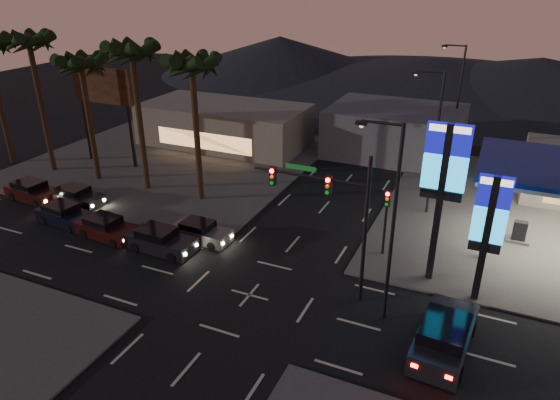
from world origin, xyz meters
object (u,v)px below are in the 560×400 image
at_px(car_lane_b_mid, 76,197).
at_px(suv_station, 444,336).
at_px(pylon_sign_tall, 444,173).
at_px(traffic_signal_mast, 332,204).
at_px(pylon_sign_short, 489,221).
at_px(car_lane_a_mid, 106,228).
at_px(car_lane_a_rear, 64,215).
at_px(car_lane_b_front, 201,232).
at_px(car_lane_b_rear, 32,191).
at_px(car_lane_a_front, 160,241).

relative_size(car_lane_b_mid, suv_station, 0.82).
xyz_separation_m(pylon_sign_tall, traffic_signal_mast, (-4.74, -3.51, -1.17)).
xyz_separation_m(pylon_sign_short, car_lane_a_mid, (-22.41, -2.53, -4.02)).
height_order(pylon_sign_tall, car_lane_a_mid, pylon_sign_tall).
distance_m(car_lane_a_mid, suv_station, 21.52).
bearing_deg(suv_station, car_lane_a_rear, 174.18).
distance_m(car_lane_a_rear, car_lane_b_mid, 2.97).
relative_size(car_lane_b_front, car_lane_b_rear, 0.88).
height_order(pylon_sign_tall, car_lane_b_front, pylon_sign_tall).
distance_m(traffic_signal_mast, car_lane_a_front, 11.84).
bearing_deg(pylon_sign_tall, traffic_signal_mast, -143.48).
distance_m(car_lane_a_front, car_lane_a_mid, 4.24).
xyz_separation_m(pylon_sign_tall, pylon_sign_short, (2.50, -1.00, -1.74)).
bearing_deg(suv_station, car_lane_a_mid, 174.09).
relative_size(pylon_sign_short, traffic_signal_mast, 0.88).
bearing_deg(car_lane_b_mid, car_lane_a_mid, -28.48).
xyz_separation_m(pylon_sign_short, car_lane_a_front, (-18.17, -2.51, -3.98)).
height_order(car_lane_b_rear, suv_station, suv_station).
bearing_deg(car_lane_b_mid, car_lane_a_front, -16.90).
height_order(traffic_signal_mast, car_lane_a_mid, traffic_signal_mast).
bearing_deg(car_lane_a_rear, pylon_sign_tall, 7.51).
bearing_deg(pylon_sign_short, car_lane_b_mid, 179.09).
distance_m(car_lane_a_rear, car_lane_b_front, 10.00).
distance_m(pylon_sign_tall, suv_station, 8.16).
distance_m(traffic_signal_mast, car_lane_b_mid, 21.35).
bearing_deg(pylon_sign_short, traffic_signal_mast, -160.87).
relative_size(pylon_sign_short, car_lane_b_front, 1.73).
bearing_deg(car_lane_b_front, car_lane_a_mid, -160.25).
bearing_deg(traffic_signal_mast, car_lane_a_mid, -179.94).
height_order(pylon_sign_tall, car_lane_a_front, pylon_sign_tall).
relative_size(traffic_signal_mast, suv_station, 1.51).
bearing_deg(car_lane_a_mid, car_lane_b_mid, 151.52).
height_order(car_lane_b_mid, suv_station, suv_station).
bearing_deg(car_lane_a_rear, car_lane_b_mid, 119.21).
distance_m(car_lane_b_front, car_lane_b_rear, 15.00).
distance_m(car_lane_b_front, car_lane_b_mid, 11.33).
relative_size(pylon_sign_short, car_lane_a_rear, 1.61).
bearing_deg(car_lane_b_mid, pylon_sign_tall, 1.26).
relative_size(traffic_signal_mast, car_lane_a_mid, 1.84).
bearing_deg(traffic_signal_mast, car_lane_b_mid, 171.85).
bearing_deg(car_lane_a_mid, car_lane_a_front, 0.27).
bearing_deg(pylon_sign_short, suv_station, -101.98).
height_order(pylon_sign_short, car_lane_a_rear, pylon_sign_short).
relative_size(car_lane_a_front, car_lane_a_mid, 1.04).
height_order(car_lane_a_mid, suv_station, suv_station).
distance_m(car_lane_a_front, car_lane_b_front, 2.61).
bearing_deg(suv_station, car_lane_b_front, 164.55).
bearing_deg(suv_station, car_lane_b_mid, 169.08).
distance_m(pylon_sign_tall, car_lane_b_front, 15.30).
bearing_deg(car_lane_a_front, pylon_sign_short, 7.86).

